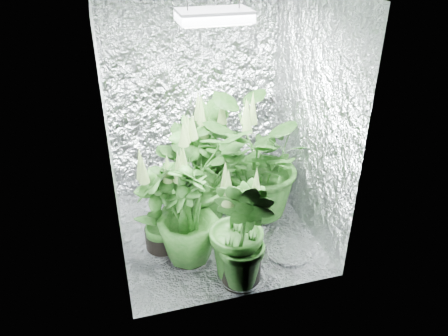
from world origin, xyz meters
TOP-DOWN VIEW (x-y plane):
  - ground at (0.00, 0.00)m, footprint 1.60×1.60m
  - walls at (0.00, 0.00)m, footprint 1.62×1.62m
  - grow_lamp at (0.00, 0.00)m, footprint 0.50×0.30m
  - plant_a at (-0.14, 0.13)m, footprint 1.03×1.03m
  - plant_b at (-0.10, 0.39)m, footprint 0.63×0.63m
  - plant_c at (0.09, 0.64)m, footprint 0.69×0.69m
  - plant_d at (-0.30, -0.29)m, footprint 0.68×0.68m
  - plant_e at (0.41, 0.14)m, footprint 1.18×1.18m
  - plant_f at (-0.50, -0.14)m, footprint 0.56×0.56m
  - plant_g at (0.02, -0.64)m, footprint 0.69×0.69m
  - circulation_fan at (0.60, 0.25)m, footprint 0.15×0.31m
  - plant_label at (0.09, -0.67)m, footprint 0.05×0.02m

SIDE VIEW (x-z plane):
  - ground at x=0.00m, z-range 0.00..0.00m
  - circulation_fan at x=0.60m, z-range -0.03..0.33m
  - plant_label at x=0.09m, z-range 0.26..0.34m
  - plant_f at x=-0.50m, z-range -0.05..0.87m
  - plant_d at x=-0.30m, z-range -0.05..0.91m
  - plant_b at x=-0.10m, z-range -0.05..0.93m
  - plant_g at x=0.02m, z-range -0.05..0.97m
  - plant_c at x=0.09m, z-range -0.05..0.99m
  - plant_a at x=-0.14m, z-range -0.02..1.04m
  - plant_e at x=0.41m, z-range -0.03..1.13m
  - walls at x=0.00m, z-range 0.00..2.00m
  - grow_lamp at x=0.00m, z-range 1.72..1.94m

